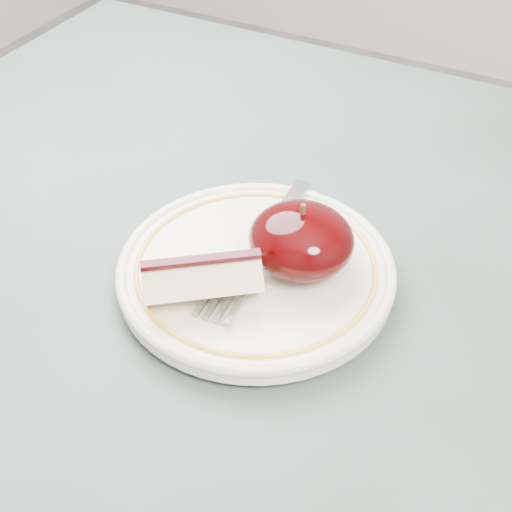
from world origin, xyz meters
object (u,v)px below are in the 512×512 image
at_px(apple_half, 301,240).
at_px(fork, 259,248).
at_px(plate, 256,270).
at_px(table, 234,391).

relative_size(apple_half, fork, 0.45).
distance_m(plate, apple_half, 0.04).
height_order(plate, fork, fork).
bearing_deg(table, plate, 91.08).
height_order(table, apple_half, apple_half).
bearing_deg(apple_half, table, -116.15).
bearing_deg(plate, apple_half, 30.14).
xyz_separation_m(table, apple_half, (0.03, 0.06, 0.13)).
bearing_deg(plate, fork, 108.91).
bearing_deg(fork, apple_half, -90.23).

